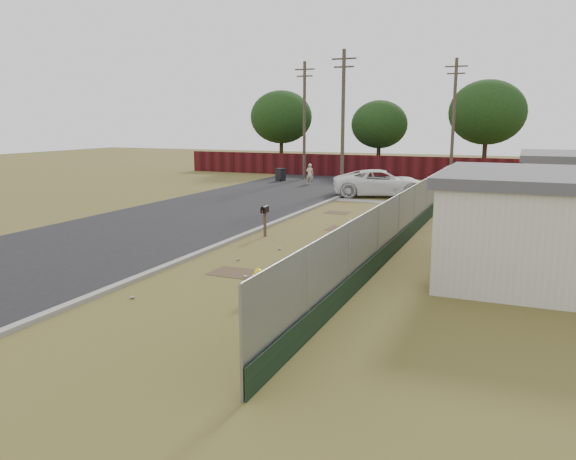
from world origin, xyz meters
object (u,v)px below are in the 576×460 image
at_px(mailbox, 265,212).
at_px(trash_bin, 281,175).
at_px(pedestrian, 310,174).
at_px(pickup_truck, 381,183).
at_px(fire_hydrant, 258,284).

distance_m(mailbox, trash_bin, 21.00).
bearing_deg(pedestrian, trash_bin, -29.17).
distance_m(pickup_truck, pedestrian, 7.69).
relative_size(mailbox, pickup_truck, 0.21).
distance_m(mailbox, pedestrian, 18.85).
bearing_deg(trash_bin, mailbox, -68.14).
xyz_separation_m(mailbox, pedestrian, (-4.94, 18.19, -0.23)).
bearing_deg(pickup_truck, pedestrian, 35.82).
relative_size(pickup_truck, pedestrian, 3.87).
bearing_deg(pedestrian, pickup_truck, 140.05).
bearing_deg(pedestrian, mailbox, 100.24).
xyz_separation_m(mailbox, trash_bin, (-7.82, 19.48, -0.48)).
bearing_deg(mailbox, trash_bin, 111.86).
bearing_deg(mailbox, pedestrian, 105.19).
height_order(fire_hydrant, mailbox, mailbox).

